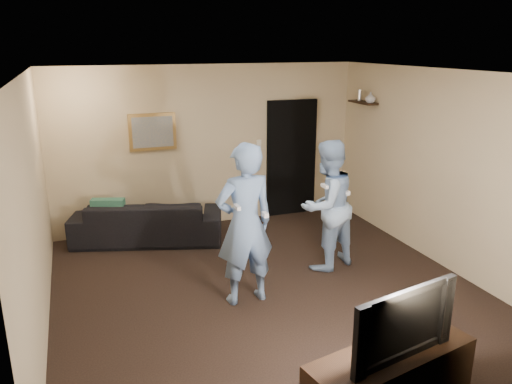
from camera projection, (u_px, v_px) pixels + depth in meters
name	position (u px, v px, depth m)	size (l,w,h in m)	color
ground	(265.00, 287.00, 6.20)	(5.00, 5.00, 0.00)	black
ceiling	(266.00, 73.00, 5.45)	(5.00, 5.00, 0.04)	silver
wall_back	(209.00, 147.00, 8.07)	(5.00, 0.04, 2.60)	tan
wall_front	(392.00, 277.00, 3.58)	(5.00, 0.04, 2.60)	tan
wall_left	(33.00, 211.00, 4.99)	(0.04, 5.00, 2.60)	tan
wall_right	(439.00, 169.00, 6.66)	(0.04, 5.00, 2.60)	tan
sofa	(148.00, 220.00, 7.59)	(2.22, 0.87, 0.65)	black
throw_pillow	(109.00, 215.00, 7.36)	(0.48, 0.15, 0.48)	#1A4E3D
painting_frame	(152.00, 132.00, 7.66)	(0.72, 0.05, 0.57)	olive
painting_canvas	(153.00, 132.00, 7.64)	(0.62, 0.01, 0.47)	slate
doorway	(291.00, 158.00, 8.61)	(0.90, 0.06, 2.00)	black
light_switch	(259.00, 143.00, 8.33)	(0.08, 0.02, 0.12)	silver
wall_shelf	(363.00, 102.00, 8.04)	(0.20, 0.60, 0.03)	black
shelf_vase	(371.00, 97.00, 7.82)	(0.16, 0.16, 0.17)	#B7B8BC
shelf_figurine	(360.00, 95.00, 8.11)	(0.06, 0.06, 0.18)	silver
tv_console	(390.00, 380.00, 4.10)	(1.50, 0.48, 0.53)	black
television	(395.00, 319.00, 3.94)	(1.05, 0.14, 0.60)	black
wii_player_left	(245.00, 225.00, 5.62)	(0.72, 0.54, 1.89)	#6A8AB8
wii_player_right	(327.00, 205.00, 6.53)	(1.01, 0.90, 1.73)	#98B9DE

